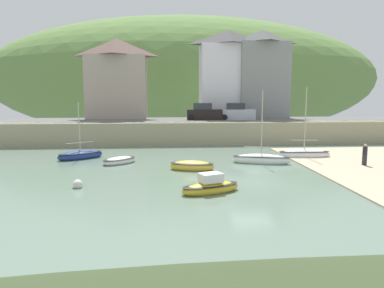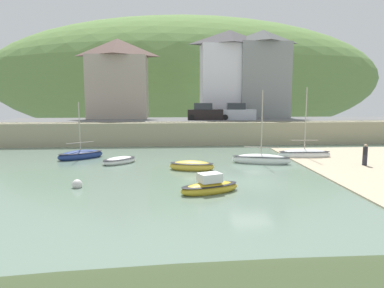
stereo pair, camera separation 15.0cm
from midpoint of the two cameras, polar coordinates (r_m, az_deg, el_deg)
name	(u,v)px [view 2 (the right image)]	position (r m, az deg, el deg)	size (l,w,h in m)	color
ground	(352,241)	(14.71, 24.20, -13.75)	(48.00, 41.00, 0.61)	slate
quay_seawall	(214,131)	(39.60, 3.66, 2.03)	(48.00, 9.40, 2.40)	#9C9575
hillside_backdrop	(186,79)	(76.91, -0.88, 10.24)	(80.00, 44.00, 24.32)	#648A45
waterfront_building_left	(118,78)	(47.14, -11.48, 10.17)	(7.52, 6.19, 9.81)	#A69786
waterfront_building_centre	(229,74)	(47.52, 5.98, 11.01)	(7.50, 4.52, 11.03)	white
waterfront_building_right	(262,73)	(48.45, 11.11, 10.87)	(6.54, 5.32, 11.09)	gray
fishing_boat_green	(119,161)	(28.87, -11.26, -2.60)	(3.09, 2.90, 0.69)	white
sailboat_blue_trim	(210,187)	(20.13, 3.02, -6.79)	(3.71, 2.43, 1.26)	gold
rowboat_small_beached	(304,154)	(32.27, 17.42, -1.52)	(4.55, 1.56, 6.19)	white
sailboat_tall_mast	(192,166)	(25.96, 0.13, -3.51)	(3.43, 1.96, 0.88)	gold
sailboat_nearest_shore	(81,155)	(31.81, -17.04, -1.67)	(3.98, 3.33, 4.95)	navy
sailboat_far_left	(261,159)	(28.84, 10.98, -2.40)	(4.65, 2.14, 5.93)	white
parked_car_near_slipway	(205,113)	(42.54, 2.10, 4.94)	(4.17, 1.88, 1.95)	black
parked_car_by_wall	(238,113)	(43.13, 7.30, 4.93)	(4.24, 2.07, 1.95)	#B1B8C3
person_on_slipway	(365,154)	(29.95, 25.79, -1.38)	(0.34, 0.34, 1.62)	#282833
mooring_buoy	(77,185)	(22.17, -17.50, -6.12)	(0.60, 0.60, 0.60)	silver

